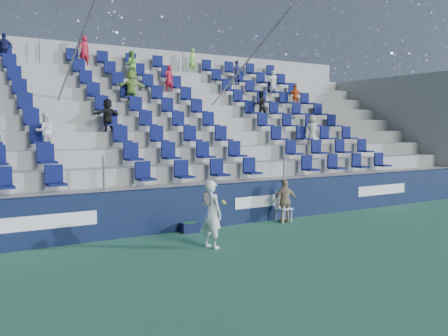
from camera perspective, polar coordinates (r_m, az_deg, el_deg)
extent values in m
plane|color=#2E6C4D|center=(11.87, 6.46, -9.16)|extent=(70.00, 70.00, 0.00)
cube|color=#0F1937|center=(14.30, -1.43, -4.34)|extent=(24.00, 0.30, 1.20)
cube|color=white|center=(12.39, -21.45, -5.93)|extent=(3.20, 0.02, 0.34)
cube|color=white|center=(14.98, 3.84, -3.87)|extent=(1.60, 0.02, 0.34)
cube|color=white|center=(18.72, 17.62, -2.39)|extent=(2.40, 0.02, 0.34)
cube|color=#999994|center=(14.79, -2.57, -4.04)|extent=(24.00, 0.85, 1.20)
cube|color=#999994|center=(15.50, -4.12, -2.73)|extent=(24.00, 0.85, 1.70)
cube|color=#999994|center=(16.22, -5.53, -1.53)|extent=(24.00, 0.85, 2.20)
cube|color=#999994|center=(16.96, -6.83, -0.43)|extent=(24.00, 0.85, 2.70)
cube|color=#999994|center=(17.71, -8.01, 0.58)|extent=(24.00, 0.85, 3.20)
cube|color=#999994|center=(18.47, -9.09, 1.51)|extent=(24.00, 0.85, 3.70)
cube|color=#999994|center=(19.24, -10.09, 2.36)|extent=(24.00, 0.85, 4.20)
cube|color=#999994|center=(20.03, -11.01, 3.14)|extent=(24.00, 0.85, 4.70)
cube|color=#999994|center=(20.82, -11.87, 3.86)|extent=(24.00, 0.85, 5.20)
cube|color=#999994|center=(21.45, -12.52, 5.21)|extent=(24.00, 0.50, 6.20)
cube|color=#999994|center=(24.96, 17.70, 3.84)|extent=(0.30, 7.65, 5.20)
cube|color=#0C1248|center=(14.68, -2.58, -0.38)|extent=(16.05, 0.50, 0.70)
cube|color=#0C1248|center=(15.39, -4.15, 1.71)|extent=(16.05, 0.50, 0.70)
cube|color=#0C1248|center=(16.13, -5.57, 3.60)|extent=(16.05, 0.50, 0.70)
cube|color=#0C1248|center=(16.90, -6.88, 5.33)|extent=(16.05, 0.50, 0.70)
cube|color=#0C1248|center=(17.68, -8.08, 6.90)|extent=(16.05, 0.50, 0.70)
cube|color=#0C1248|center=(18.49, -9.18, 8.33)|extent=(16.05, 0.50, 0.70)
cube|color=#0C1248|center=(19.31, -10.19, 9.64)|extent=(16.05, 0.50, 0.70)
cube|color=#0C1248|center=(20.15, -11.13, 10.84)|extent=(16.05, 0.50, 0.70)
cube|color=#0C1248|center=(21.00, -12.00, 11.94)|extent=(16.05, 0.50, 0.70)
cylinder|color=gray|center=(16.74, -17.66, 9.61)|extent=(0.06, 7.68, 4.55)
cylinder|color=gray|center=(19.15, 0.23, 9.15)|extent=(0.06, 7.68, 4.55)
imported|color=red|center=(20.55, -15.69, 12.71)|extent=(0.45, 0.31, 1.18)
imported|color=black|center=(16.12, -13.15, 5.89)|extent=(1.01, 0.58, 1.04)
imported|color=white|center=(14.72, -19.76, 3.95)|extent=(0.52, 0.41, 1.04)
imported|color=#171B46|center=(19.92, -23.80, 12.51)|extent=(0.61, 0.31, 1.00)
imported|color=#BBB6A8|center=(19.38, 10.03, 4.32)|extent=(0.58, 0.41, 1.12)
imported|color=silver|center=(22.53, 5.58, 9.56)|extent=(0.44, 0.30, 1.18)
imported|color=#3C3D86|center=(22.50, 1.51, 10.79)|extent=(0.70, 0.41, 1.12)
imported|color=#7FCF53|center=(22.36, -3.66, 12.09)|extent=(0.43, 0.31, 1.10)
imported|color=#6CB146|center=(20.20, -10.57, 11.46)|extent=(0.63, 0.54, 1.14)
imported|color=orange|center=(22.20, 8.15, 8.10)|extent=(0.62, 0.33, 1.02)
imported|color=black|center=(19.96, 4.20, 7.21)|extent=(0.61, 0.53, 1.08)
imported|color=#8EBE4C|center=(18.28, -10.55, 9.09)|extent=(1.11, 0.47, 1.16)
imported|color=red|center=(19.85, -6.31, 10.07)|extent=(0.39, 0.26, 1.06)
imported|color=white|center=(11.74, -1.47, -5.29)|extent=(0.53, 0.67, 1.60)
cylinder|color=navy|center=(11.38, -1.92, -5.05)|extent=(0.03, 0.03, 0.28)
torus|color=black|center=(11.33, -1.92, -3.55)|extent=(0.30, 0.17, 0.28)
plane|color=#262626|center=(11.33, -1.92, -3.55)|extent=(0.30, 0.16, 0.29)
sphere|color=#D6E334|center=(11.65, 0.09, -4.03)|extent=(0.07, 0.07, 0.07)
sphere|color=#D6E334|center=(11.70, -0.07, -3.85)|extent=(0.07, 0.07, 0.07)
cube|color=white|center=(15.06, 6.87, -4.62)|extent=(0.43, 0.43, 0.04)
cube|color=white|center=(15.17, 6.43, -3.60)|extent=(0.40, 0.08, 0.49)
cylinder|color=white|center=(14.88, 6.77, -5.59)|extent=(0.03, 0.03, 0.40)
cylinder|color=white|center=(15.08, 7.73, -5.46)|extent=(0.03, 0.03, 0.40)
cylinder|color=white|center=(15.13, 6.00, -5.41)|extent=(0.03, 0.03, 0.40)
cylinder|color=white|center=(15.32, 6.95, -5.29)|extent=(0.03, 0.03, 0.40)
imported|color=tan|center=(14.99, 7.00, -3.76)|extent=(0.82, 0.52, 1.30)
cube|color=#0E1336|center=(13.59, -3.93, -6.82)|extent=(0.51, 0.36, 0.26)
cube|color=#1E662D|center=(13.58, -3.93, -6.56)|extent=(0.42, 0.27, 0.16)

